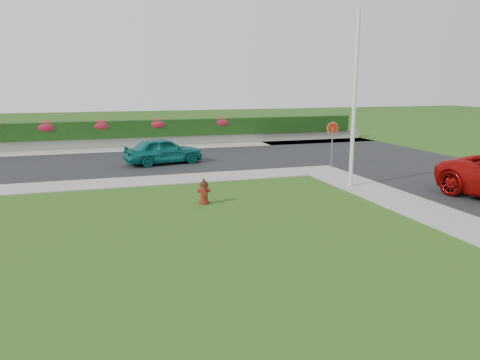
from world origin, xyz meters
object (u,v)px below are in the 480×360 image
object	(u,v)px
sedan_teal	(164,151)
utility_pole	(354,101)
stop_sign	(332,134)
fire_hydrant	(204,192)

from	to	relation	value
sedan_teal	utility_pole	distance (m)	10.23
sedan_teal	stop_sign	bearing A→B (deg)	-125.91
sedan_teal	utility_pole	world-z (taller)	utility_pole
sedan_teal	fire_hydrant	bearing A→B (deg)	170.46
fire_hydrant	sedan_teal	xyz separation A→B (m)	(-0.14, 8.39, 0.29)
fire_hydrant	utility_pole	bearing A→B (deg)	18.73
sedan_teal	stop_sign	distance (m)	8.49
fire_hydrant	stop_sign	size ratio (longest dim) A/B	0.39
fire_hydrant	sedan_teal	size ratio (longest dim) A/B	0.22
utility_pole	sedan_teal	bearing A→B (deg)	130.16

